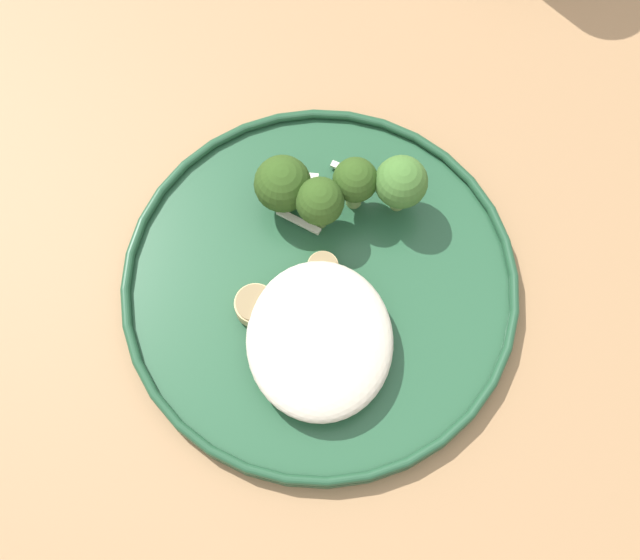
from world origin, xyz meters
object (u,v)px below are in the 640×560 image
object	(u,v)px
broccoli_floret_center_pile	(355,181)
broccoli_floret_left_leaning	(320,202)
seared_scallop_rear_pale	(323,268)
seared_scallop_tilted_round	(348,323)
seared_scallop_on_noodles	(256,306)
seared_scallop_tiny_bay	(347,369)
seared_scallop_left_edge	(323,340)
broccoli_floret_near_rim	(401,183)
broccoli_floret_small_sprig	(283,184)
dinner_plate	(320,285)
seared_scallop_center_golden	(302,303)

from	to	relation	value
broccoli_floret_center_pile	broccoli_floret_left_leaning	world-z (taller)	same
broccoli_floret_center_pile	seared_scallop_rear_pale	bearing A→B (deg)	-24.08
seared_scallop_tilted_round	broccoli_floret_left_leaning	world-z (taller)	broccoli_floret_left_leaning
seared_scallop_tilted_round	broccoli_floret_center_pile	world-z (taller)	broccoli_floret_center_pile
seared_scallop_on_noodles	seared_scallop_tiny_bay	xyz separation A→B (m)	(0.05, 0.06, 0.00)
seared_scallop_tilted_round	seared_scallop_left_edge	world-z (taller)	same
seared_scallop_on_noodles	broccoli_floret_near_rim	size ratio (longest dim) A/B	0.52
seared_scallop_tiny_bay	broccoli_floret_near_rim	world-z (taller)	broccoli_floret_near_rim
broccoli_floret_small_sprig	broccoli_floret_center_pile	distance (m)	0.05
seared_scallop_rear_pale	seared_scallop_left_edge	world-z (taller)	seared_scallop_rear_pale
broccoli_floret_left_leaning	broccoli_floret_small_sprig	bearing A→B (deg)	-122.69
seared_scallop_left_edge	seared_scallop_tiny_bay	world-z (taller)	seared_scallop_tiny_bay
dinner_plate	broccoli_floret_left_leaning	size ratio (longest dim) A/B	5.43
seared_scallop_center_golden	seared_scallop_tiny_bay	distance (m)	0.06
broccoli_floret_near_rim	seared_scallop_tilted_round	bearing A→B (deg)	-23.66
seared_scallop_tiny_bay	seared_scallop_tilted_round	bearing A→B (deg)	176.11
seared_scallop_rear_pale	seared_scallop_on_noodles	size ratio (longest dim) A/B	0.76
seared_scallop_tilted_round	broccoli_floret_center_pile	xyz separation A→B (m)	(-0.10, 0.01, 0.02)
seared_scallop_center_golden	broccoli_floret_left_leaning	xyz separation A→B (m)	(-0.07, 0.02, 0.02)
seared_scallop_tilted_round	broccoli_floret_small_sprig	world-z (taller)	broccoli_floret_small_sprig
seared_scallop_rear_pale	broccoli_floret_small_sprig	bearing A→B (deg)	-155.24
seared_scallop_on_noodles	broccoli_floret_near_rim	bearing A→B (deg)	127.00
seared_scallop_tilted_round	seared_scallop_tiny_bay	distance (m)	0.03
broccoli_floret_left_leaning	broccoli_floret_near_rim	xyz separation A→B (m)	(-0.01, 0.06, 0.00)
broccoli_floret_left_leaning	broccoli_floret_near_rim	bearing A→B (deg)	101.80
seared_scallop_rear_pale	broccoli_floret_left_leaning	world-z (taller)	broccoli_floret_left_leaning
seared_scallop_center_golden	seared_scallop_rear_pale	distance (m)	0.03
broccoli_floret_center_pile	seared_scallop_on_noodles	bearing A→B (deg)	-41.52
dinner_plate	seared_scallop_rear_pale	size ratio (longest dim) A/B	12.85
broccoli_floret_center_pile	seared_scallop_tilted_round	bearing A→B (deg)	-5.25
seared_scallop_on_noodles	seared_scallop_center_golden	bearing A→B (deg)	91.66
seared_scallop_on_noodles	broccoli_floret_small_sprig	world-z (taller)	broccoli_floret_small_sprig
broccoli_floret_near_rim	broccoli_floret_small_sprig	bearing A→B (deg)	-93.17
seared_scallop_on_noodles	broccoli_floret_left_leaning	world-z (taller)	broccoli_floret_left_leaning
seared_scallop_tilted_round	broccoli_floret_left_leaning	distance (m)	0.09
seared_scallop_left_edge	broccoli_floret_center_pile	xyz separation A→B (m)	(-0.11, 0.03, 0.02)
broccoli_floret_center_pile	broccoli_floret_left_leaning	bearing A→B (deg)	-59.06
dinner_plate	broccoli_floret_near_rim	xyz separation A→B (m)	(-0.06, 0.06, 0.04)
seared_scallop_left_edge	seared_scallop_tiny_bay	distance (m)	0.03
dinner_plate	broccoli_floret_small_sprig	world-z (taller)	broccoli_floret_small_sprig
seared_scallop_on_noodles	broccoli_floret_center_pile	distance (m)	0.11
broccoli_floret_small_sprig	seared_scallop_center_golden	bearing A→B (deg)	7.41
seared_scallop_tilted_round	broccoli_floret_small_sprig	bearing A→B (deg)	-156.55
seared_scallop_left_edge	broccoli_floret_near_rim	bearing A→B (deg)	150.91
dinner_plate	seared_scallop_tilted_round	size ratio (longest dim) A/B	11.00
broccoli_floret_center_pile	seared_scallop_center_golden	bearing A→B (deg)	-26.52
seared_scallop_rear_pale	broccoli_floret_center_pile	size ratio (longest dim) A/B	0.42
seared_scallop_on_noodles	broccoli_floret_near_rim	xyz separation A→B (m)	(-0.08, 0.11, 0.02)
broccoli_floret_small_sprig	seared_scallop_tilted_round	bearing A→B (deg)	23.45
seared_scallop_tilted_round	seared_scallop_rear_pale	distance (m)	0.04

